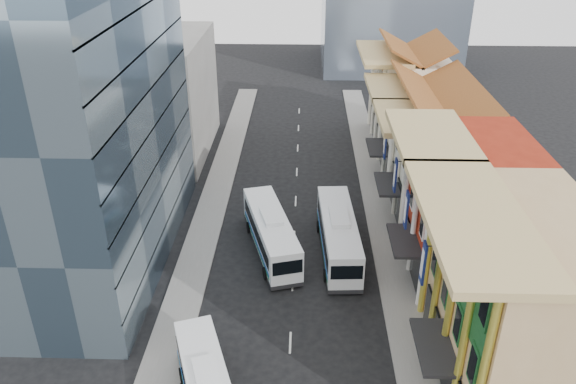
{
  "coord_description": "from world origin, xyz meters",
  "views": [
    {
      "loc": [
        0.76,
        -22.22,
        27.87
      ],
      "look_at": [
        -0.6,
        22.48,
        4.46
      ],
      "focal_mm": 35.0,
      "sensor_mm": 36.0,
      "label": 1
    }
  ],
  "objects_px": {
    "bus_right": "(338,234)",
    "shophouse_tan": "(520,307)",
    "bus_left_far": "(271,233)",
    "office_tower": "(73,88)"
  },
  "relations": [
    {
      "from": "bus_right",
      "to": "bus_left_far",
      "type": "bearing_deg",
      "value": 174.87
    },
    {
      "from": "shophouse_tan",
      "to": "bus_right",
      "type": "bearing_deg",
      "value": 125.08
    },
    {
      "from": "office_tower",
      "to": "bus_right",
      "type": "bearing_deg",
      "value": 1.12
    },
    {
      "from": "bus_right",
      "to": "shophouse_tan",
      "type": "bearing_deg",
      "value": -58.08
    },
    {
      "from": "bus_right",
      "to": "office_tower",
      "type": "bearing_deg",
      "value": 177.96
    },
    {
      "from": "bus_left_far",
      "to": "bus_right",
      "type": "xyz_separation_m",
      "value": [
        5.88,
        -0.2,
        0.06
      ]
    },
    {
      "from": "bus_left_far",
      "to": "shophouse_tan",
      "type": "bearing_deg",
      "value": -58.2
    },
    {
      "from": "shophouse_tan",
      "to": "bus_right",
      "type": "xyz_separation_m",
      "value": [
        -10.12,
        14.41,
        -4.02
      ]
    },
    {
      "from": "office_tower",
      "to": "bus_right",
      "type": "xyz_separation_m",
      "value": [
        20.88,
        0.41,
        -13.02
      ]
    },
    {
      "from": "office_tower",
      "to": "bus_left_far",
      "type": "distance_m",
      "value": 19.91
    }
  ]
}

